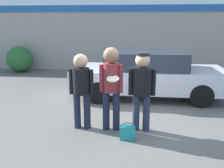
{
  "coord_description": "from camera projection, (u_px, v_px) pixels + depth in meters",
  "views": [
    {
      "loc": [
        0.24,
        -5.33,
        2.29
      ],
      "look_at": [
        -0.33,
        -0.15,
        0.98
      ],
      "focal_mm": 40.0,
      "sensor_mm": 36.0,
      "label": 1
    }
  ],
  "objects": [
    {
      "name": "shrub",
      "position": [
        20.0,
        59.0,
        11.56
      ],
      "size": [
        1.18,
        1.18,
        1.18
      ],
      "color": "#2D6B33",
      "rests_on": "ground"
    },
    {
      "name": "storefront_building",
      "position": [
        135.0,
        38.0,
        11.52
      ],
      "size": [
        24.0,
        0.22,
        3.01
      ],
      "color": "#B2A89E",
      "rests_on": "ground"
    },
    {
      "name": "person_left",
      "position": [
        81.0,
        85.0,
        5.3
      ],
      "size": [
        0.53,
        0.36,
        1.64
      ],
      "color": "#1E2338",
      "rests_on": "ground"
    },
    {
      "name": "person_middle_with_frisbee",
      "position": [
        111.0,
        82.0,
        5.19
      ],
      "size": [
        0.49,
        0.51,
        1.79
      ],
      "color": "#1E2338",
      "rests_on": "ground"
    },
    {
      "name": "person_right",
      "position": [
        142.0,
        84.0,
        5.17
      ],
      "size": [
        0.57,
        0.4,
        1.69
      ],
      "color": "#2D3347",
      "rests_on": "ground"
    },
    {
      "name": "handbag",
      "position": [
        128.0,
        132.0,
        4.96
      ],
      "size": [
        0.3,
        0.23,
        0.32
      ],
      "color": "teal",
      "rests_on": "ground"
    },
    {
      "name": "parked_car_near",
      "position": [
        148.0,
        74.0,
        7.66
      ],
      "size": [
        4.57,
        1.87,
        1.42
      ],
      "color": "silver",
      "rests_on": "ground"
    },
    {
      "name": "ground_plane",
      "position": [
        127.0,
        124.0,
        5.73
      ],
      "size": [
        56.0,
        56.0,
        0.0
      ],
      "primitive_type": "plane",
      "color": "#66635E"
    }
  ]
}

